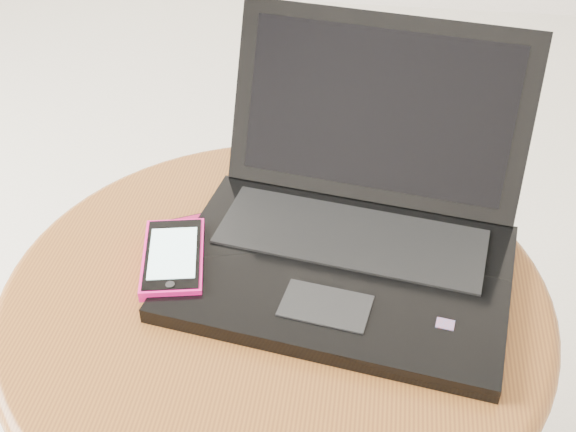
# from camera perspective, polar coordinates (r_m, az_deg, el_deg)

# --- Properties ---
(table) EXTENTS (0.58, 0.58, 0.46)m
(table) POSITION_cam_1_polar(r_m,az_deg,el_deg) (0.86, -0.91, -10.30)
(table) COLOR #4C2918
(table) RESTS_ON ground
(laptop) EXTENTS (0.39, 0.37, 0.21)m
(laptop) POSITION_cam_1_polar(r_m,az_deg,el_deg) (0.81, 4.86, -0.48)
(laptop) COLOR black
(laptop) RESTS_ON table
(phone_black) EXTENTS (0.12, 0.14, 0.01)m
(phone_black) POSITION_cam_1_polar(r_m,az_deg,el_deg) (0.82, -6.81, -2.88)
(phone_black) COLOR black
(phone_black) RESTS_ON table
(phone_pink) EXTENTS (0.09, 0.13, 0.01)m
(phone_pink) POSITION_cam_1_polar(r_m,az_deg,el_deg) (0.80, -8.67, -3.12)
(phone_pink) COLOR #FF157F
(phone_pink) RESTS_ON phone_black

